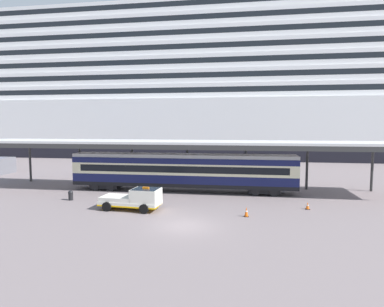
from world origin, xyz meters
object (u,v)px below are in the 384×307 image
Objects in this scene: service_truck at (136,198)px; traffic_cone_near at (308,206)px; traffic_cone_mid at (246,212)px; quay_bollard at (71,195)px; cruise_ship at (164,94)px; train_carriage at (182,170)px.

service_truck is 8.56× the size of traffic_cone_near.
traffic_cone_near is 0.81× the size of traffic_cone_mid.
quay_bollard is at bearing 169.37° from traffic_cone_mid.
traffic_cone_mid is (19.28, -51.77, -14.59)m from cruise_ship.
service_truck is 6.91× the size of traffic_cone_mid.
cruise_ship is 46.44m from train_carriage.
service_truck is 7.81m from quay_bollard.
service_truck reaches higher than quay_bollard.
cruise_ship is 269.50× the size of traffic_cone_near.
cruise_ship reaches higher than train_carriage.
cruise_ship is 50.80m from quay_bollard.
quay_bollard is (-7.39, 2.47, -0.47)m from service_truck.
traffic_cone_near is (24.54, -48.72, -14.67)m from cruise_ship.
traffic_cone_near is at bearing -0.24° from quay_bollard.
train_carriage is 8.70m from service_truck.
service_truck is (-2.55, -8.21, -1.32)m from train_carriage.
service_truck is at bearing -170.73° from traffic_cone_near.
train_carriage is 38.85× the size of traffic_cone_near.
service_truck is at bearing -18.51° from quay_bollard.
cruise_ship is at bearing 101.02° from service_truck.
quay_bollard is (-16.72, 3.14, 0.13)m from traffic_cone_mid.
service_truck reaches higher than traffic_cone_mid.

